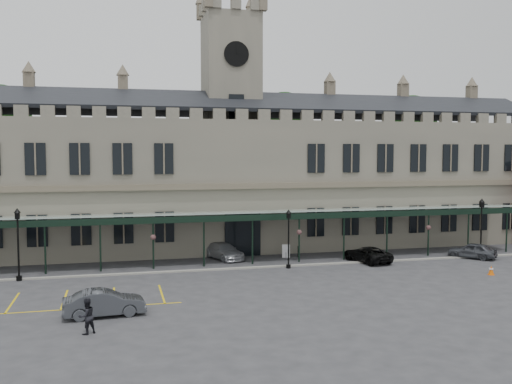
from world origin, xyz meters
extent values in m
plane|color=#2F2F32|center=(0.00, 0.00, 0.00)|extent=(140.00, 140.00, 0.00)
cube|color=#635E52|center=(0.00, 16.00, 6.00)|extent=(60.00, 10.00, 12.00)
cube|color=brown|center=(0.00, 10.82, 6.20)|extent=(60.00, 0.35, 0.50)
cube|color=black|center=(0.00, 13.50, 13.80)|extent=(60.00, 4.77, 2.20)
cube|color=black|center=(0.00, 18.50, 13.80)|extent=(60.00, 4.77, 2.20)
cube|color=black|center=(0.00, 10.90, 1.90)|extent=(3.20, 0.18, 3.80)
cube|color=#635E52|center=(0.00, 16.00, 11.00)|extent=(5.00, 5.00, 22.00)
cylinder|color=silver|center=(0.00, 13.44, 18.00)|extent=(2.20, 0.12, 2.20)
cylinder|color=black|center=(0.00, 13.37, 18.00)|extent=(2.30, 0.04, 2.30)
cube|color=black|center=(0.00, 13.44, 13.00)|extent=(1.40, 0.12, 2.80)
cube|color=#8C9E93|center=(0.00, 9.00, 4.10)|extent=(50.00, 4.00, 0.40)
cube|color=black|center=(0.00, 7.00, 3.85)|extent=(50.00, 0.18, 0.50)
cube|color=gray|center=(0.00, 5.50, 0.06)|extent=(60.00, 0.40, 0.12)
cylinder|color=#332314|center=(-22.00, 25.00, 6.00)|extent=(0.70, 0.70, 12.00)
sphere|color=black|center=(-22.00, 25.00, 13.00)|extent=(6.00, 6.00, 6.00)
cylinder|color=#332314|center=(8.00, 25.00, 6.00)|extent=(0.70, 0.70, 12.00)
sphere|color=black|center=(8.00, 25.00, 13.00)|extent=(6.00, 6.00, 6.00)
cylinder|color=#332314|center=(24.00, 25.00, 6.00)|extent=(0.70, 0.70, 12.00)
sphere|color=black|center=(24.00, 25.00, 13.00)|extent=(6.00, 6.00, 6.00)
cylinder|color=black|center=(-17.58, 5.29, 0.17)|extent=(0.40, 0.40, 0.34)
cylinder|color=black|center=(-17.58, 5.29, 2.24)|extent=(0.13, 0.13, 4.48)
cube|color=black|center=(-17.58, 5.29, 4.65)|extent=(0.31, 0.31, 0.45)
cone|color=black|center=(-17.58, 5.29, 5.04)|extent=(0.49, 0.49, 0.34)
cylinder|color=black|center=(2.37, 4.89, 0.15)|extent=(0.36, 0.36, 0.30)
cylinder|color=black|center=(2.37, 4.89, 2.01)|extent=(0.12, 0.12, 4.02)
cube|color=black|center=(2.37, 4.89, 4.17)|extent=(0.28, 0.28, 0.40)
cone|color=black|center=(2.37, 4.89, 4.52)|extent=(0.44, 0.44, 0.30)
cylinder|color=black|center=(20.09, 5.49, 0.17)|extent=(0.40, 0.40, 0.33)
cylinder|color=black|center=(20.09, 5.49, 2.21)|extent=(0.13, 0.13, 4.43)
cube|color=black|center=(20.09, 5.49, 4.59)|extent=(0.31, 0.31, 0.44)
cone|color=black|center=(20.09, 5.49, 4.98)|extent=(0.49, 0.49, 0.33)
cube|color=#E25B07|center=(16.33, -1.11, 0.02)|extent=(0.39, 0.39, 0.04)
cone|color=#E25B07|center=(16.33, -1.11, 0.36)|extent=(0.45, 0.45, 0.71)
cylinder|color=silver|center=(16.33, -1.11, 0.46)|extent=(0.29, 0.29, 0.10)
cylinder|color=black|center=(3.48, 9.22, 0.24)|extent=(0.06, 0.06, 0.48)
cube|color=silver|center=(3.48, 9.22, 0.58)|extent=(0.66, 0.26, 1.16)
cylinder|color=black|center=(-1.78, 9.86, 0.48)|extent=(0.17, 0.17, 0.96)
cylinder|color=black|center=(4.63, 9.27, 0.49)|extent=(0.17, 0.17, 0.98)
imported|color=#3D4045|center=(-11.50, -5.26, 0.74)|extent=(4.64, 2.00, 1.49)
imported|color=#A9ACB1|center=(-1.88, 10.00, 0.68)|extent=(3.41, 5.06, 1.36)
imported|color=black|center=(9.51, 5.82, 0.65)|extent=(3.18, 5.03, 1.29)
imported|color=#3D4045|center=(19.00, 5.13, 0.68)|extent=(3.84, 4.07, 1.36)
imported|color=black|center=(-12.30, -8.30, 0.91)|extent=(1.11, 1.05, 1.82)
camera|label=1|loc=(-10.75, -37.65, 9.14)|focal=40.00mm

